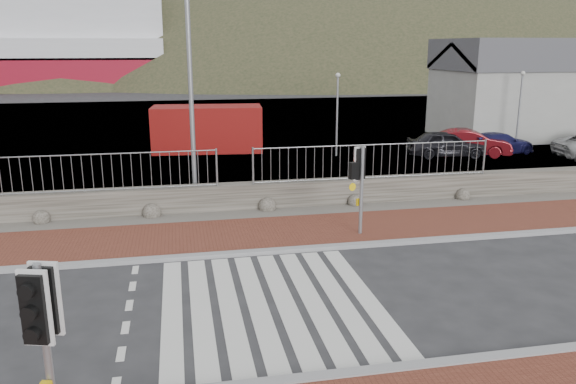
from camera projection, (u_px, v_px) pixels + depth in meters
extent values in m
plane|color=#28282B|center=(271.00, 304.00, 12.10)|extent=(220.00, 220.00, 0.00)
cube|color=brown|center=(246.00, 235.00, 16.36)|extent=(40.00, 3.00, 0.08)
cube|color=gray|center=(301.00, 380.00, 9.24)|extent=(40.00, 0.25, 0.12)
cube|color=gray|center=(253.00, 253.00, 14.94)|extent=(40.00, 0.25, 0.12)
cube|color=silver|center=(172.00, 312.00, 11.70)|extent=(0.42, 5.60, 0.01)
cube|color=silver|center=(201.00, 309.00, 11.82)|extent=(0.42, 5.60, 0.01)
cube|color=silver|center=(230.00, 307.00, 11.93)|extent=(0.42, 5.60, 0.01)
cube|color=silver|center=(257.00, 305.00, 12.04)|extent=(0.42, 5.60, 0.01)
cube|color=silver|center=(285.00, 302.00, 12.16)|extent=(0.42, 5.60, 0.01)
cube|color=silver|center=(312.00, 300.00, 12.27)|extent=(0.42, 5.60, 0.01)
cube|color=silver|center=(338.00, 297.00, 12.38)|extent=(0.42, 5.60, 0.01)
cube|color=silver|center=(364.00, 295.00, 12.49)|extent=(0.42, 5.60, 0.01)
cube|color=#59544C|center=(238.00, 216.00, 18.26)|extent=(40.00, 1.50, 0.06)
cube|color=#423F36|center=(235.00, 197.00, 18.92)|extent=(40.00, 0.60, 0.90)
cylinder|color=gray|center=(81.00, 155.00, 17.45)|extent=(8.40, 0.04, 0.04)
cylinder|color=gray|center=(217.00, 168.00, 18.40)|extent=(0.07, 0.07, 1.20)
cylinder|color=gray|center=(374.00, 145.00, 19.26)|extent=(8.40, 0.04, 0.04)
cylinder|color=gray|center=(253.00, 167.00, 18.62)|extent=(0.07, 0.07, 1.20)
cylinder|color=gray|center=(484.00, 157.00, 20.20)|extent=(0.07, 0.07, 1.20)
cube|color=#4C4C4F|center=(204.00, 127.00, 38.58)|extent=(120.00, 40.00, 0.50)
cube|color=#3F4C54|center=(190.00, 89.00, 71.80)|extent=(220.00, 50.00, 0.05)
cube|color=silver|center=(41.00, 16.00, 70.89)|extent=(30.00, 12.00, 6.00)
cube|color=#9E9E99|center=(540.00, 103.00, 34.24)|extent=(12.00, 6.00, 4.00)
cube|color=#4C4C51|center=(545.00, 54.00, 33.51)|extent=(12.20, 6.20, 1.80)
ellipsoid|color=#272E1B|center=(104.00, 196.00, 97.76)|extent=(106.40, 68.40, 76.00)
ellipsoid|color=#272E1B|center=(350.00, 214.00, 107.74)|extent=(140.00, 90.00, 100.00)
ellipsoid|color=#272E1B|center=(562.00, 174.00, 114.68)|extent=(112.00, 72.00, 80.00)
cylinder|color=gray|center=(48.00, 361.00, 7.38)|extent=(0.11, 0.11, 2.74)
cube|color=yellow|center=(51.00, 384.00, 7.47)|extent=(0.15, 0.11, 0.22)
cube|color=black|center=(41.00, 303.00, 7.17)|extent=(0.44, 0.33, 1.03)
sphere|color=#0CE53F|center=(44.00, 324.00, 7.25)|extent=(0.15, 0.15, 0.15)
cylinder|color=gray|center=(361.00, 192.00, 16.10)|extent=(0.10, 0.10, 2.65)
cube|color=yellow|center=(361.00, 203.00, 16.18)|extent=(0.15, 0.12, 0.21)
cube|color=black|center=(362.00, 164.00, 15.89)|extent=(0.43, 0.35, 0.99)
sphere|color=#0CE53F|center=(362.00, 174.00, 15.97)|extent=(0.14, 0.14, 0.14)
cube|color=black|center=(353.00, 171.00, 15.76)|extent=(0.25, 0.21, 0.47)
cylinder|color=gray|center=(190.00, 71.00, 18.38)|extent=(0.16, 0.16, 9.18)
cube|color=maroon|center=(207.00, 129.00, 29.43)|extent=(5.82, 2.82, 2.35)
imported|color=black|center=(446.00, 144.00, 27.96)|extent=(4.06, 2.11, 1.32)
imported|color=#5F0D13|center=(469.00, 143.00, 28.25)|extent=(4.24, 2.66, 1.32)
imported|color=#161645|center=(499.00, 143.00, 28.73)|extent=(4.05, 2.26, 1.11)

